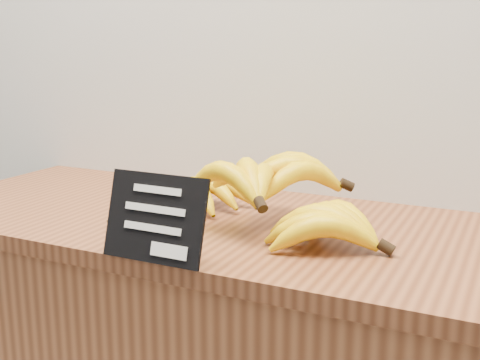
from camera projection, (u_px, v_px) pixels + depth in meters
counter_top at (251, 229)px, 1.14m from camera, size 1.41×0.54×0.03m
chalkboard_sign at (155, 218)px, 0.92m from camera, size 0.17×0.05×0.13m
banana_pile at (248, 197)px, 1.09m from camera, size 0.52×0.37×0.12m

